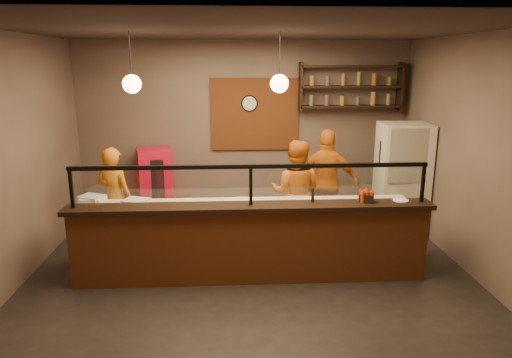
{
  "coord_description": "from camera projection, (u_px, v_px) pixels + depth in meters",
  "views": [
    {
      "loc": [
        -0.24,
        -5.84,
        2.82
      ],
      "look_at": [
        0.1,
        0.3,
        1.24
      ],
      "focal_mm": 32.0,
      "sensor_mm": 36.0,
      "label": 1
    }
  ],
  "objects": [
    {
      "name": "floor",
      "position": [
        250.0,
        271.0,
        6.36
      ],
      "size": [
        6.0,
        6.0,
        0.0
      ],
      "primitive_type": "plane",
      "color": "black",
      "rests_on": "ground"
    },
    {
      "name": "ceiling",
      "position": [
        249.0,
        30.0,
        5.56
      ],
      "size": [
        6.0,
        6.0,
        0.0
      ],
      "primitive_type": "plane",
      "rotation": [
        3.14,
        0.0,
        0.0
      ],
      "color": "#342B28",
      "rests_on": "wall_back"
    },
    {
      "name": "wall_back",
      "position": [
        244.0,
        131.0,
        8.38
      ],
      "size": [
        6.0,
        0.0,
        6.0
      ],
      "primitive_type": "plane",
      "rotation": [
        1.57,
        0.0,
        0.0
      ],
      "color": "#6D5950",
      "rests_on": "floor"
    },
    {
      "name": "wall_left",
      "position": [
        15.0,
        161.0,
        5.8
      ],
      "size": [
        0.0,
        5.0,
        5.0
      ],
      "primitive_type": "plane",
      "rotation": [
        1.57,
        0.0,
        1.57
      ],
      "color": "#6D5950",
      "rests_on": "floor"
    },
    {
      "name": "wall_right",
      "position": [
        472.0,
        156.0,
        6.12
      ],
      "size": [
        0.0,
        5.0,
        5.0
      ],
      "primitive_type": "plane",
      "rotation": [
        1.57,
        0.0,
        -1.57
      ],
      "color": "#6D5950",
      "rests_on": "floor"
    },
    {
      "name": "wall_front",
      "position": [
        263.0,
        224.0,
        3.55
      ],
      "size": [
        6.0,
        0.0,
        6.0
      ],
      "primitive_type": "plane",
      "rotation": [
        -1.57,
        0.0,
        0.0
      ],
      "color": "#6D5950",
      "rests_on": "floor"
    },
    {
      "name": "brick_patch",
      "position": [
        255.0,
        114.0,
        8.29
      ],
      "size": [
        1.6,
        0.04,
        1.3
      ],
      "primitive_type": "cube",
      "color": "#984A21",
      "rests_on": "wall_back"
    },
    {
      "name": "service_counter",
      "position": [
        251.0,
        246.0,
        5.95
      ],
      "size": [
        4.6,
        0.25,
        1.0
      ],
      "primitive_type": "cube",
      "color": "#984A21",
      "rests_on": "floor"
    },
    {
      "name": "counter_ledge",
      "position": [
        251.0,
        207.0,
        5.81
      ],
      "size": [
        4.7,
        0.37,
        0.06
      ],
      "primitive_type": "cube",
      "color": "black",
      "rests_on": "service_counter"
    },
    {
      "name": "worktop_cabinet",
      "position": [
        249.0,
        237.0,
        6.45
      ],
      "size": [
        4.6,
        0.75,
        0.85
      ],
      "primitive_type": "cube",
      "color": "gray",
      "rests_on": "floor"
    },
    {
      "name": "worktop",
      "position": [
        249.0,
        207.0,
        6.34
      ],
      "size": [
        4.6,
        0.75,
        0.05
      ],
      "primitive_type": "cube",
      "color": "silver",
      "rests_on": "worktop_cabinet"
    },
    {
      "name": "sneeze_guard",
      "position": [
        251.0,
        181.0,
        5.73
      ],
      "size": [
        4.5,
        0.05,
        0.52
      ],
      "color": "white",
      "rests_on": "counter_ledge"
    },
    {
      "name": "wall_shelving",
      "position": [
        351.0,
        87.0,
        8.11
      ],
      "size": [
        1.84,
        0.28,
        0.85
      ],
      "color": "black",
      "rests_on": "wall_back"
    },
    {
      "name": "wall_clock",
      "position": [
        249.0,
        103.0,
        8.22
      ],
      "size": [
        0.3,
        0.04,
        0.3
      ],
      "primitive_type": "cylinder",
      "rotation": [
        1.57,
        0.0,
        0.0
      ],
      "color": "black",
      "rests_on": "wall_back"
    },
    {
      "name": "pendant_left",
      "position": [
        132.0,
        84.0,
        5.84
      ],
      "size": [
        0.24,
        0.24,
        0.77
      ],
      "color": "black",
      "rests_on": "ceiling"
    },
    {
      "name": "pendant_right",
      "position": [
        279.0,
        83.0,
        5.94
      ],
      "size": [
        0.24,
        0.24,
        0.77
      ],
      "color": "black",
      "rests_on": "ceiling"
    },
    {
      "name": "cook_left",
      "position": [
        115.0,
        197.0,
        7.05
      ],
      "size": [
        0.67,
        0.56,
        1.58
      ],
      "primitive_type": "imported",
      "rotation": [
        0.0,
        0.0,
        2.78
      ],
      "color": "orange",
      "rests_on": "floor"
    },
    {
      "name": "cook_mid",
      "position": [
        296.0,
        193.0,
        7.14
      ],
      "size": [
        0.97,
        0.86,
        1.67
      ],
      "primitive_type": "imported",
      "rotation": [
        0.0,
        0.0,
        2.82
      ],
      "color": "#C76012",
      "rests_on": "floor"
    },
    {
      "name": "cook_right",
      "position": [
        327.0,
        182.0,
        7.6
      ],
      "size": [
        1.12,
        0.74,
        1.77
      ],
      "primitive_type": "imported",
      "rotation": [
        0.0,
        0.0,
        2.81
      ],
      "color": "orange",
      "rests_on": "floor"
    },
    {
      "name": "fridge",
      "position": [
        401.0,
        179.0,
        7.62
      ],
      "size": [
        0.81,
        0.77,
        1.86
      ],
      "primitive_type": "cube",
      "rotation": [
        0.0,
        0.0,
        -0.06
      ],
      "color": "beige",
      "rests_on": "floor"
    },
    {
      "name": "red_cooler",
      "position": [
        155.0,
        185.0,
        8.19
      ],
      "size": [
        0.7,
        0.66,
        1.35
      ],
      "primitive_type": "cube",
      "rotation": [
        0.0,
        0.0,
        0.27
      ],
      "color": "red",
      "rests_on": "floor"
    },
    {
      "name": "pizza_dough",
      "position": [
        242.0,
        202.0,
        6.43
      ],
      "size": [
        0.66,
        0.66,
        0.01
      ],
      "primitive_type": "cylinder",
      "rotation": [
        0.0,
        0.0,
        -0.38
      ],
      "color": "beige",
      "rests_on": "worktop"
    },
    {
      "name": "prep_tub_a",
      "position": [
        92.0,
        201.0,
        6.23
      ],
      "size": [
        0.39,
        0.35,
        0.16
      ],
      "primitive_type": "cube",
      "rotation": [
        0.0,
        0.0,
        -0.41
      ],
      "color": "silver",
      "rests_on": "worktop"
    },
    {
      "name": "prep_tub_b",
      "position": [
        91.0,
        203.0,
        6.19
      ],
      "size": [
        0.28,
        0.23,
        0.14
      ],
      "primitive_type": "cube",
      "rotation": [
        0.0,
        0.0,
        -0.02
      ],
      "color": "white",
      "rests_on": "worktop"
    },
    {
      "name": "prep_tub_c",
      "position": [
        136.0,
        205.0,
        6.06
      ],
      "size": [
        0.38,
        0.34,
        0.16
      ],
      "primitive_type": "cube",
      "rotation": [
        0.0,
        0.0,
        -0.34
      ],
      "color": "silver",
      "rests_on": "worktop"
    },
    {
      "name": "rolling_pin",
      "position": [
        171.0,
        203.0,
        6.28
      ],
      "size": [
        0.4,
        0.18,
        0.07
      ],
      "primitive_type": "cylinder",
      "rotation": [
        0.0,
        1.57,
        0.29
      ],
      "color": "#CBD022",
      "rests_on": "worktop"
    },
    {
      "name": "condiment_caddy",
      "position": [
        366.0,
        198.0,
        5.93
      ],
      "size": [
        0.22,
        0.19,
        0.1
      ],
      "primitive_type": "cube",
      "rotation": [
        0.0,
        0.0,
        -0.3
      ],
      "color": "black",
      "rests_on": "counter_ledge"
    },
    {
      "name": "pepper_mill",
      "position": [
        313.0,
        195.0,
        5.9
      ],
      "size": [
        0.05,
        0.05,
        0.19
      ],
      "primitive_type": "cylinder",
      "rotation": [
        0.0,
        0.0,
        0.28
      ],
      "color": "black",
      "rests_on": "counter_ledge"
    },
    {
      "name": "small_plate",
      "position": [
        401.0,
        200.0,
        5.97
      ],
      "size": [
        0.24,
        0.24,
        0.01
      ],
      "primitive_type": "cylinder",
      "rotation": [
        0.0,
        0.0,
        0.26
      ],
      "color": "white",
      "rests_on": "counter_ledge"
    }
  ]
}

